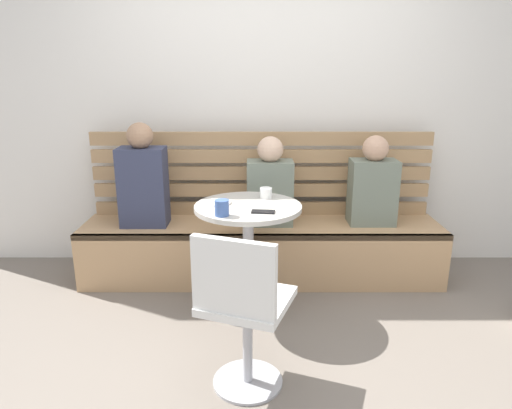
{
  "coord_description": "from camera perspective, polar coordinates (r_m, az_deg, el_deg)",
  "views": [
    {
      "loc": [
        -0.04,
        -2.09,
        1.55
      ],
      "look_at": [
        -0.05,
        0.66,
        0.75
      ],
      "focal_mm": 32.21,
      "sensor_mm": 36.0,
      "label": 1
    }
  ],
  "objects": [
    {
      "name": "ground",
      "position": [
        2.61,
        1.07,
        -20.31
      ],
      "size": [
        8.0,
        8.0,
        0.0
      ],
      "primitive_type": "plane",
      "color": "#70665B"
    },
    {
      "name": "back_wall",
      "position": [
        3.73,
        0.76,
        14.68
      ],
      "size": [
        5.2,
        0.1,
        2.9
      ],
      "primitive_type": "cube",
      "color": "silver",
      "rests_on": "ground"
    },
    {
      "name": "booth_bench",
      "position": [
        3.55,
        0.77,
        -5.77
      ],
      "size": [
        2.7,
        0.52,
        0.44
      ],
      "color": "tan",
      "rests_on": "ground"
    },
    {
      "name": "booth_backrest",
      "position": [
        3.62,
        0.76,
        3.87
      ],
      "size": [
        2.65,
        0.04,
        0.66
      ],
      "color": "#A68157",
      "rests_on": "booth_bench"
    },
    {
      "name": "cafe_table",
      "position": [
        2.96,
        -0.9,
        -4.18
      ],
      "size": [
        0.68,
        0.68,
        0.74
      ],
      "color": "#ADADB2",
      "rests_on": "ground"
    },
    {
      "name": "white_chair",
      "position": [
        2.25,
        -1.61,
        -12.71
      ],
      "size": [
        0.51,
        0.51,
        0.85
      ],
      "color": "#ADADB2",
      "rests_on": "ground"
    },
    {
      "name": "person_adult",
      "position": [
        3.47,
        -13.78,
        2.96
      ],
      "size": [
        0.34,
        0.22,
        0.76
      ],
      "color": "#333851",
      "rests_on": "booth_bench"
    },
    {
      "name": "person_child_left",
      "position": [
        3.41,
        1.83,
        2.33
      ],
      "size": [
        0.34,
        0.22,
        0.66
      ],
      "color": "slate",
      "rests_on": "booth_bench"
    },
    {
      "name": "person_child_middle",
      "position": [
        3.52,
        14.39,
        2.31
      ],
      "size": [
        0.34,
        0.22,
        0.67
      ],
      "color": "slate",
      "rests_on": "booth_bench"
    },
    {
      "name": "cup_ceramic_white",
      "position": [
        3.05,
        1.32,
        1.46
      ],
      "size": [
        0.08,
        0.08,
        0.07
      ],
      "primitive_type": "cylinder",
      "color": "white",
      "rests_on": "cafe_table"
    },
    {
      "name": "cup_mug_blue",
      "position": [
        2.67,
        -4.19,
        -0.42
      ],
      "size": [
        0.08,
        0.08,
        0.09
      ],
      "primitive_type": "cylinder",
      "color": "#3D5B9E",
      "rests_on": "cafe_table"
    },
    {
      "name": "plate_small",
      "position": [
        2.94,
        -4.71,
        0.25
      ],
      "size": [
        0.17,
        0.17,
        0.01
      ],
      "primitive_type": "cylinder",
      "color": "white",
      "rests_on": "cafe_table"
    },
    {
      "name": "phone_on_table",
      "position": [
        2.74,
        0.99,
        -0.9
      ],
      "size": [
        0.15,
        0.08,
        0.01
      ],
      "primitive_type": "cube",
      "rotation": [
        0.0,
        0.0,
        1.47
      ],
      "color": "black",
      "rests_on": "cafe_table"
    }
  ]
}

